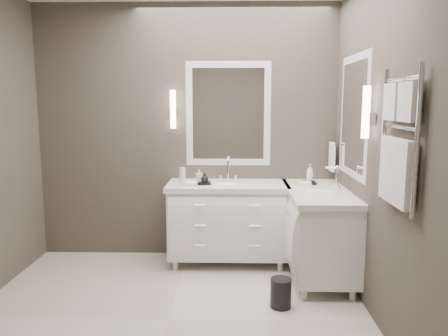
{
  "coord_description": "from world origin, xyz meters",
  "views": [
    {
      "loc": [
        0.51,
        -3.18,
        1.68
      ],
      "look_at": [
        0.42,
        0.7,
        1.09
      ],
      "focal_mm": 35.0,
      "sensor_mm": 36.0,
      "label": 1
    }
  ],
  "objects_px": {
    "vanity_right": "(318,227)",
    "waste_bin": "(281,293)",
    "towel_ladder": "(398,148)",
    "vanity_back": "(228,218)"
  },
  "relations": [
    {
      "from": "vanity_right",
      "to": "waste_bin",
      "type": "relative_size",
      "value": 5.09
    },
    {
      "from": "towel_ladder",
      "to": "vanity_right",
      "type": "bearing_deg",
      "value": 99.84
    },
    {
      "from": "vanity_back",
      "to": "vanity_right",
      "type": "bearing_deg",
      "value": -20.38
    },
    {
      "from": "vanity_right",
      "to": "waste_bin",
      "type": "height_order",
      "value": "vanity_right"
    },
    {
      "from": "vanity_back",
      "to": "waste_bin",
      "type": "bearing_deg",
      "value": -65.8
    },
    {
      "from": "vanity_back",
      "to": "towel_ladder",
      "type": "height_order",
      "value": "towel_ladder"
    },
    {
      "from": "vanity_right",
      "to": "towel_ladder",
      "type": "relative_size",
      "value": 1.38
    },
    {
      "from": "vanity_back",
      "to": "waste_bin",
      "type": "height_order",
      "value": "vanity_back"
    },
    {
      "from": "vanity_back",
      "to": "towel_ladder",
      "type": "bearing_deg",
      "value": -55.9
    },
    {
      "from": "towel_ladder",
      "to": "waste_bin",
      "type": "distance_m",
      "value": 1.56
    }
  ]
}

